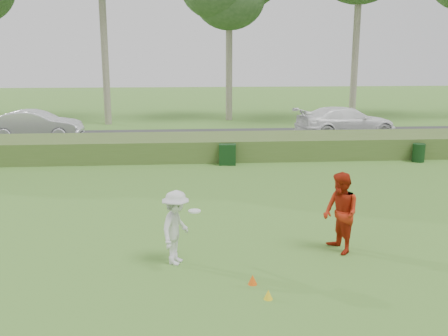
{
  "coord_description": "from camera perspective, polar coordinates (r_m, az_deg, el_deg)",
  "views": [
    {
      "loc": [
        -1.11,
        -9.69,
        4.45
      ],
      "look_at": [
        0.0,
        4.0,
        1.3
      ],
      "focal_mm": 40.0,
      "sensor_mm": 36.0,
      "label": 1
    }
  ],
  "objects": [
    {
      "name": "car_right",
      "position": [
        27.92,
        13.76,
        5.15
      ],
      "size": [
        5.8,
        3.09,
        1.6
      ],
      "primitive_type": "imported",
      "rotation": [
        0.0,
        0.0,
        1.73
      ],
      "color": "white",
      "rests_on": "park_road"
    },
    {
      "name": "player_white",
      "position": [
        10.81,
        -5.5,
        -6.79
      ],
      "size": [
        1.01,
        1.2,
        1.63
      ],
      "rotation": [
        0.0,
        0.0,
        1.18
      ],
      "color": "silver",
      "rests_on": "ground"
    },
    {
      "name": "cone_yellow",
      "position": [
        9.57,
        5.08,
        -14.2
      ],
      "size": [
        0.17,
        0.17,
        0.19
      ],
      "primitive_type": "cone",
      "color": "yellow",
      "rests_on": "ground"
    },
    {
      "name": "utility_cabinet",
      "position": [
        20.42,
        0.39,
        1.55
      ],
      "size": [
        0.72,
        0.49,
        0.86
      ],
      "primitive_type": "cube",
      "rotation": [
        0.0,
        0.0,
        -0.1
      ],
      "color": "#113313",
      "rests_on": "ground"
    },
    {
      "name": "park_road",
      "position": [
        27.08,
        -2.22,
        3.5
      ],
      "size": [
        80.0,
        6.0,
        0.06
      ],
      "primitive_type": "cube",
      "color": "#2D2D2D",
      "rests_on": "ground"
    },
    {
      "name": "cone_orange",
      "position": [
        10.1,
        3.28,
        -12.61
      ],
      "size": [
        0.18,
        0.18,
        0.2
      ],
      "primitive_type": "cone",
      "color": "#F5570C",
      "rests_on": "ground"
    },
    {
      "name": "player_red",
      "position": [
        11.63,
        13.18,
        -5.04
      ],
      "size": [
        0.89,
        1.04,
        1.86
      ],
      "primitive_type": "imported",
      "rotation": [
        0.0,
        0.0,
        -1.34
      ],
      "color": "#A9220E",
      "rests_on": "ground"
    },
    {
      "name": "reed_strip",
      "position": [
        22.08,
        -1.67,
        2.47
      ],
      "size": [
        80.0,
        3.0,
        0.9
      ],
      "primitive_type": "cube",
      "color": "#415F26",
      "rests_on": "ground"
    },
    {
      "name": "ground",
      "position": [
        10.72,
        1.76,
        -11.61
      ],
      "size": [
        120.0,
        120.0,
        0.0
      ],
      "primitive_type": "plane",
      "color": "#3E7426",
      "rests_on": "ground"
    },
    {
      "name": "trash_bin",
      "position": [
        22.55,
        21.34,
        1.63
      ],
      "size": [
        0.62,
        0.62,
        0.77
      ],
      "primitive_type": "cylinder",
      "rotation": [
        0.0,
        0.0,
        -0.24
      ],
      "color": "black",
      "rests_on": "ground"
    },
    {
      "name": "car_mid",
      "position": [
        27.85,
        -20.69,
        4.61
      ],
      "size": [
        4.68,
        1.65,
        1.54
      ],
      "primitive_type": "imported",
      "rotation": [
        0.0,
        0.0,
        1.57
      ],
      "color": "silver",
      "rests_on": "park_road"
    }
  ]
}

